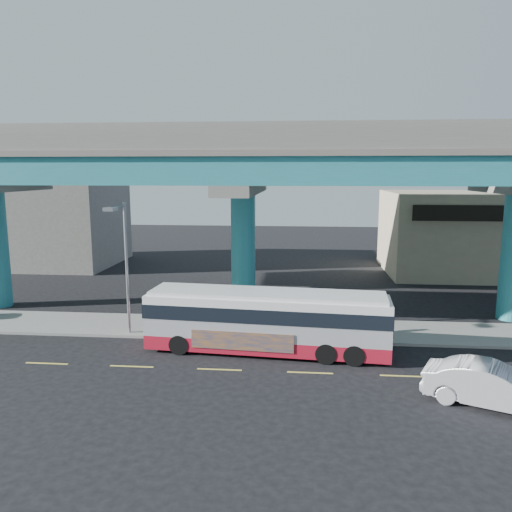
# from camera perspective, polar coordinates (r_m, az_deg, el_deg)

# --- Properties ---
(ground) EXTENTS (120.00, 120.00, 0.00)m
(ground) POSITION_cam_1_polar(r_m,az_deg,el_deg) (23.01, -4.07, -12.54)
(ground) COLOR black
(ground) RESTS_ON ground
(sidewalk) EXTENTS (70.00, 4.00, 0.15)m
(sidewalk) POSITION_cam_1_polar(r_m,az_deg,el_deg) (28.10, -2.27, -8.22)
(sidewalk) COLOR gray
(sidewalk) RESTS_ON ground
(lane_markings) EXTENTS (58.00, 0.12, 0.01)m
(lane_markings) POSITION_cam_1_polar(r_m,az_deg,el_deg) (22.73, -4.19, -12.81)
(lane_markings) COLOR #D8C64C
(lane_markings) RESTS_ON ground
(viaduct) EXTENTS (52.00, 12.40, 11.70)m
(viaduct) POSITION_cam_1_polar(r_m,az_deg,el_deg) (30.35, -1.49, 10.48)
(viaduct) COLOR teal
(viaduct) RESTS_ON ground
(building_beige) EXTENTS (14.00, 10.23, 7.00)m
(building_beige) POSITION_cam_1_polar(r_m,az_deg,el_deg) (46.63, 23.26, 2.44)
(building_beige) COLOR tan
(building_beige) RESTS_ON ground
(building_concrete) EXTENTS (12.00, 10.00, 9.00)m
(building_concrete) POSITION_cam_1_polar(r_m,az_deg,el_deg) (50.97, -22.39, 4.16)
(building_concrete) COLOR gray
(building_concrete) RESTS_ON ground
(transit_bus) EXTENTS (11.88, 3.50, 3.01)m
(transit_bus) POSITION_cam_1_polar(r_m,az_deg,el_deg) (24.28, 1.26, -7.21)
(transit_bus) COLOR maroon
(transit_bus) RESTS_ON ground
(sedan) EXTENTS (5.40, 6.16, 1.61)m
(sedan) POSITION_cam_1_polar(r_m,az_deg,el_deg) (21.08, 25.35, -13.24)
(sedan) COLOR #ADADB2
(sedan) RESTS_ON ground
(street_lamp) EXTENTS (0.50, 2.32, 6.99)m
(street_lamp) POSITION_cam_1_polar(r_m,az_deg,el_deg) (26.42, -15.02, 0.73)
(street_lamp) COLOR gray
(street_lamp) RESTS_ON sidewalk
(stop_sign) EXTENTS (0.54, 0.54, 2.45)m
(stop_sign) POSITION_cam_1_polar(r_m,az_deg,el_deg) (26.10, 5.18, -5.46)
(stop_sign) COLOR gray
(stop_sign) RESTS_ON sidewalk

